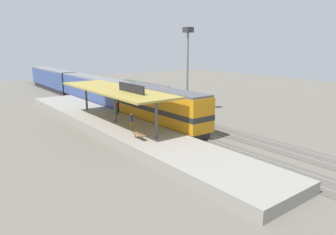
{
  "coord_description": "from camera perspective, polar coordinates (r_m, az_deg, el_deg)",
  "views": [
    {
      "loc": [
        -20.62,
        -30.74,
        9.48
      ],
      "look_at": [
        -1.38,
        -5.53,
        2.0
      ],
      "focal_mm": 33.32,
      "sensor_mm": 36.0,
      "label": 1
    }
  ],
  "objects": [
    {
      "name": "ground_plane",
      "position": [
        39.32,
        -0.98,
        -0.68
      ],
      "size": [
        120.0,
        120.0,
        0.0
      ],
      "primitive_type": "plane",
      "color": "#666056"
    },
    {
      "name": "person_walking",
      "position": [
        39.46,
        -9.28,
        1.95
      ],
      "size": [
        0.34,
        0.34,
        1.71
      ],
      "color": "#23603D",
      "rests_on": "platform"
    },
    {
      "name": "passenger_carriage_rear",
      "position": [
        70.66,
        -20.34,
        6.63
      ],
      "size": [
        2.9,
        20.0,
        4.24
      ],
      "color": "#28282D",
      "rests_on": "track_near"
    },
    {
      "name": "platform_bench",
      "position": [
        28.91,
        -5.33,
        -3.13
      ],
      "size": [
        0.44,
        1.7,
        0.5
      ],
      "color": "#333338",
      "rests_on": "platform"
    },
    {
      "name": "track_near",
      "position": [
        38.2,
        -3.39,
        -1.07
      ],
      "size": [
        3.2,
        110.0,
        0.16
      ],
      "color": "#565249",
      "rests_on": "ground"
    },
    {
      "name": "passenger_carriage_front",
      "position": [
        51.28,
        -13.32,
        4.88
      ],
      "size": [
        2.9,
        20.0,
        4.24
      ],
      "color": "#28282D",
      "rests_on": "track_near"
    },
    {
      "name": "freight_car",
      "position": [
        47.98,
        -5.15,
        4.21
      ],
      "size": [
        2.8,
        12.0,
        3.54
      ],
      "color": "#28282D",
      "rests_on": "track_far"
    },
    {
      "name": "platform",
      "position": [
        35.82,
        -9.51,
        -1.52
      ],
      "size": [
        6.0,
        44.0,
        0.9
      ],
      "primitive_type": "cube",
      "color": "gray",
      "rests_on": "ground"
    },
    {
      "name": "track_far",
      "position": [
        40.87,
        1.96,
        -0.1
      ],
      "size": [
        3.2,
        110.0,
        0.16
      ],
      "color": "#565249",
      "rests_on": "ground"
    },
    {
      "name": "light_mast",
      "position": [
        43.4,
        3.64,
        11.82
      ],
      "size": [
        1.1,
        1.1,
        11.7
      ],
      "color": "slate",
      "rests_on": "ground"
    },
    {
      "name": "person_waiting",
      "position": [
        32.29,
        -6.69,
        -0.48
      ],
      "size": [
        0.34,
        0.34,
        1.71
      ],
      "color": "olive",
      "rests_on": "platform"
    },
    {
      "name": "locomotive",
      "position": [
        35.8,
        -1.35,
        1.88
      ],
      "size": [
        2.93,
        14.43,
        4.44
      ],
      "color": "#28282D",
      "rests_on": "track_near"
    },
    {
      "name": "station_canopy",
      "position": [
        34.93,
        -9.7,
        4.94
      ],
      "size": [
        5.2,
        18.0,
        4.7
      ],
      "color": "#47474C",
      "rests_on": "platform"
    }
  ]
}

